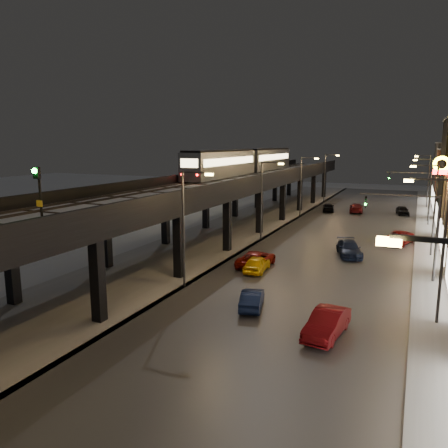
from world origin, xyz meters
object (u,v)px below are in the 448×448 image
(car_far_white, at_px, (328,207))
(car_onc_silver, at_px, (327,324))
(car_near_white, at_px, (252,300))
(car_mid_dark, at_px, (356,208))
(car_onc_white, at_px, (349,249))
(car_taxi, at_px, (257,264))
(rail_signal, at_px, (38,186))
(car_onc_red, at_px, (403,211))
(car_mid_silver, at_px, (256,259))
(subway_train, at_px, (247,161))
(car_onc_dark, at_px, (398,238))

(car_far_white, height_order, car_onc_silver, car_onc_silver)
(car_near_white, distance_m, car_onc_silver, 5.94)
(car_mid_dark, distance_m, car_far_white, 4.37)
(car_onc_white, bearing_deg, car_far_white, 87.27)
(car_taxi, height_order, car_onc_silver, car_onc_silver)
(car_far_white, relative_size, car_onc_silver, 0.92)
(car_taxi, bearing_deg, rail_signal, 70.18)
(car_onc_white, relative_size, car_onc_red, 1.27)
(car_mid_silver, height_order, car_onc_white, car_onc_white)
(subway_train, height_order, car_far_white, subway_train)
(car_onc_silver, height_order, car_onc_white, car_onc_silver)
(car_mid_dark, height_order, car_far_white, car_mid_dark)
(rail_signal, relative_size, car_onc_silver, 0.70)
(car_onc_red, bearing_deg, car_far_white, 175.50)
(car_onc_red, bearing_deg, car_onc_white, -109.34)
(car_taxi, bearing_deg, car_onc_silver, 123.48)
(car_onc_silver, relative_size, car_onc_red, 1.16)
(car_mid_dark, relative_size, car_onc_red, 1.27)
(car_onc_dark, bearing_deg, car_onc_red, 106.81)
(subway_train, height_order, car_near_white, subway_train)
(car_onc_dark, relative_size, car_onc_white, 1.00)
(subway_train, distance_m, car_onc_white, 27.33)
(car_taxi, height_order, car_mid_silver, car_mid_silver)
(car_taxi, distance_m, car_onc_white, 10.86)
(subway_train, height_order, car_taxi, subway_train)
(car_mid_silver, distance_m, car_far_white, 35.15)
(car_taxi, relative_size, car_mid_dark, 0.81)
(car_onc_dark, bearing_deg, rail_signal, -98.66)
(subway_train, bearing_deg, car_onc_white, -46.29)
(subway_train, relative_size, car_onc_red, 9.25)
(car_taxi, height_order, car_onc_white, car_onc_white)
(rail_signal, xyz_separation_m, car_taxi, (5.21, 18.26, -8.21))
(car_onc_white, xyz_separation_m, car_onc_red, (3.86, 29.40, -0.05))
(car_taxi, bearing_deg, car_onc_dark, -127.24)
(rail_signal, xyz_separation_m, car_mid_silver, (4.63, 19.74, -8.20))
(subway_train, distance_m, car_near_white, 39.26)
(car_mid_silver, xyz_separation_m, car_onc_red, (10.96, 36.60, -0.03))
(rail_signal, bearing_deg, car_onc_dark, 65.28)
(rail_signal, bearing_deg, car_far_white, 85.41)
(car_mid_silver, height_order, car_far_white, car_far_white)
(rail_signal, height_order, car_far_white, rail_signal)
(car_near_white, xyz_separation_m, car_onc_white, (3.95, 16.82, 0.09))
(car_taxi, distance_m, car_onc_dark, 19.40)
(car_far_white, relative_size, car_onc_white, 0.85)
(car_mid_dark, height_order, car_onc_silver, car_onc_silver)
(subway_train, distance_m, car_taxi, 30.96)
(car_onc_white, bearing_deg, car_onc_red, 65.11)
(car_far_white, bearing_deg, rail_signal, 73.54)
(rail_signal, bearing_deg, car_mid_dark, 81.14)
(car_taxi, relative_size, car_onc_silver, 0.88)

